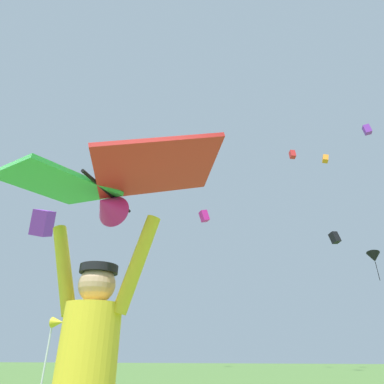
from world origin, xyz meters
TOP-DOWN VIEW (x-y plane):
  - held_stunt_kite at (0.39, -0.39)m, footprint 1.80×0.97m
  - distant_kite_orange_low_right at (8.50, 31.90)m, footprint 0.83×0.88m
  - distant_kite_magenta_high_right at (-5.92, 33.06)m, footprint 1.40×1.27m
  - distant_kite_purple_high_left at (10.37, 22.90)m, footprint 0.62×0.52m
  - distant_kite_purple_far_center at (-8.00, 8.99)m, footprint 0.97×1.10m
  - distant_kite_black_overhead_distant at (7.76, 20.51)m, footprint 1.19×1.25m
  - distant_kite_black_mid_left at (7.00, 27.74)m, footprint 1.00×0.93m
  - distant_kite_red_low_left at (4.92, 30.69)m, footprint 0.75×0.88m
  - marker_flag at (-3.54, 4.89)m, footprint 0.30×0.24m

SIDE VIEW (x-z plane):
  - marker_flag at x=-3.54m, z-range 0.70..2.61m
  - held_stunt_kite at x=0.39m, z-range 1.97..2.37m
  - distant_kite_purple_far_center at x=-8.00m, z-range 5.54..6.92m
  - distant_kite_black_overhead_distant at x=7.76m, z-range 5.79..7.70m
  - distant_kite_black_mid_left at x=7.00m, z-range 9.93..11.05m
  - distant_kite_magenta_high_right at x=-5.92m, z-range 15.27..16.76m
  - distant_kite_purple_high_left at x=10.37m, z-range 17.72..18.57m
  - distant_kite_orange_low_right at x=8.50m, z-range 20.53..21.69m
  - distant_kite_red_low_left at x=4.92m, z-range 21.00..22.01m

